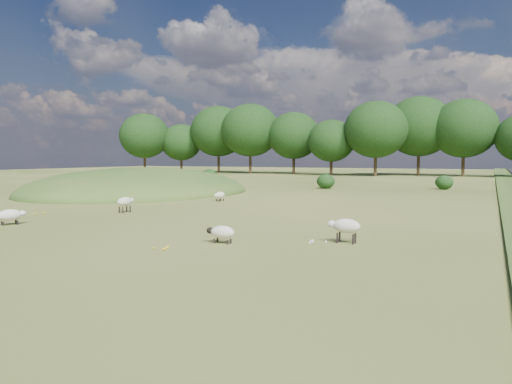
# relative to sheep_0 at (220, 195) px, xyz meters

# --- Properties ---
(ground) EXTENTS (160.00, 160.00, 0.00)m
(ground) POSITION_rel_sheep_0_xyz_m (2.52, 11.86, -0.38)
(ground) COLOR #3B4E18
(ground) RESTS_ON ground
(mound) EXTENTS (16.00, 20.00, 4.00)m
(mound) POSITION_rel_sheep_0_xyz_m (-9.48, 3.86, -0.38)
(mound) COLOR #33561E
(mound) RESTS_ON ground
(treeline) EXTENTS (96.28, 14.66, 11.70)m
(treeline) POSITION_rel_sheep_0_xyz_m (1.46, 47.29, 6.18)
(treeline) COLOR black
(treeline) RESTS_ON ground
(shrubs) EXTENTS (25.98, 6.37, 1.47)m
(shrubs) POSITION_rel_sheep_0_xyz_m (-1.57, 17.73, 0.30)
(shrubs) COLOR black
(shrubs) RESTS_ON ground
(sheep_0) EXTENTS (0.50, 1.05, 0.60)m
(sheep_0) POSITION_rel_sheep_0_xyz_m (0.00, 0.00, 0.00)
(sheep_0) COLOR beige
(sheep_0) RESTS_ON ground
(sheep_1) EXTENTS (1.03, 0.46, 0.60)m
(sheep_1) POSITION_rel_sheep_0_xyz_m (7.68, -13.46, -0.00)
(sheep_1) COLOR beige
(sheep_1) RESTS_ON ground
(sheep_3) EXTENTS (0.82, 1.20, 0.66)m
(sheep_3) POSITION_rel_sheep_0_xyz_m (-2.46, -13.38, 0.04)
(sheep_3) COLOR beige
(sheep_3) RESTS_ON ground
(sheep_4) EXTENTS (0.53, 1.12, 0.80)m
(sheep_4) POSITION_rel_sheep_0_xyz_m (-1.16, -7.70, 0.18)
(sheep_4) COLOR beige
(sheep_4) RESTS_ON ground
(sheep_5) EXTENTS (1.15, 0.56, 0.82)m
(sheep_5) POSITION_rel_sheep_0_xyz_m (11.35, -11.67, 0.19)
(sheep_5) COLOR beige
(sheep_5) RESTS_ON ground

